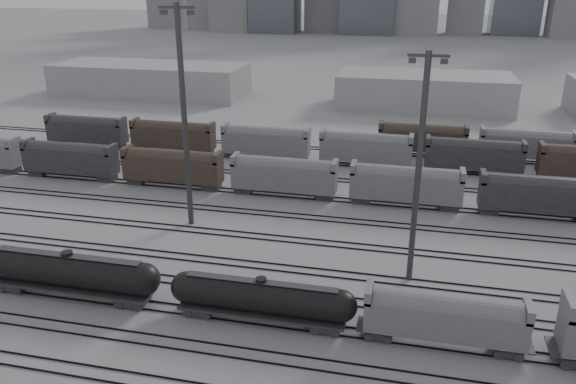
% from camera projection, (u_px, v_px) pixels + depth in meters
% --- Properties ---
extents(ground, '(900.00, 900.00, 0.00)m').
position_uv_depth(ground, '(299.00, 333.00, 49.72)').
color(ground, '#A6A6AB').
rests_on(ground, ground).
extents(tracks, '(220.00, 71.50, 0.16)m').
position_uv_depth(tracks, '(330.00, 245.00, 65.59)').
color(tracks, black).
rests_on(tracks, ground).
extents(tank_car_a, '(18.83, 3.14, 4.65)m').
position_uv_depth(tank_car_a, '(70.00, 272.00, 54.48)').
color(tank_car_a, '#252527').
rests_on(tank_car_a, ground).
extents(tank_car_b, '(17.32, 2.89, 4.28)m').
position_uv_depth(tank_car_b, '(261.00, 298.00, 50.51)').
color(tank_car_b, '#252527').
rests_on(tank_car_b, ground).
extents(hopper_car_a, '(13.41, 2.66, 4.80)m').
position_uv_depth(hopper_car_a, '(445.00, 316.00, 46.99)').
color(hopper_car_a, '#252527').
rests_on(hopper_car_a, ground).
extents(light_mast_b, '(4.29, 0.69, 26.81)m').
position_uv_depth(light_mast_b, '(184.00, 114.00, 66.48)').
color(light_mast_b, '#3C3C3F').
rests_on(light_mast_b, ground).
extents(light_mast_c, '(3.73, 0.60, 23.34)m').
position_uv_depth(light_mast_c, '(419.00, 167.00, 54.02)').
color(light_mast_c, '#3C3C3F').
rests_on(light_mast_c, ground).
extents(bg_string_near, '(151.00, 3.00, 5.60)m').
position_uv_depth(bg_string_near, '(406.00, 187.00, 76.10)').
color(bg_string_near, slate).
rests_on(bg_string_near, ground).
extents(bg_string_mid, '(151.00, 3.00, 5.60)m').
position_uv_depth(bg_string_mid, '(474.00, 157.00, 88.54)').
color(bg_string_mid, '#252527').
rests_on(bg_string_mid, ground).
extents(warehouse_left, '(50.00, 18.00, 8.00)m').
position_uv_depth(warehouse_left, '(151.00, 79.00, 147.14)').
color(warehouse_left, '#A9A9AC').
rests_on(warehouse_left, ground).
extents(warehouse_mid, '(40.00, 18.00, 8.00)m').
position_uv_depth(warehouse_mid, '(424.00, 91.00, 132.48)').
color(warehouse_mid, '#A9A9AC').
rests_on(warehouse_mid, ground).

